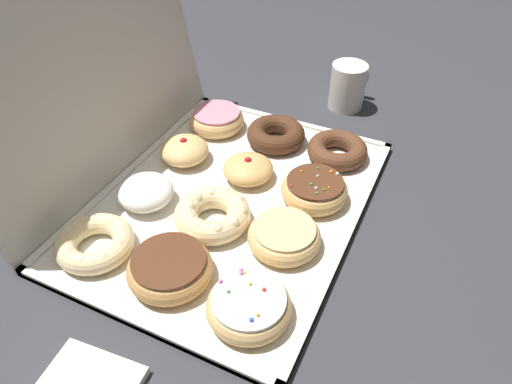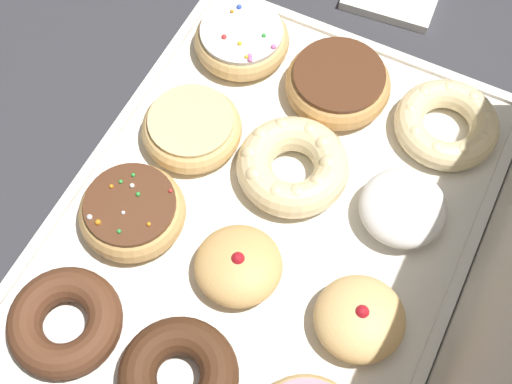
{
  "view_description": "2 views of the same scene",
  "coord_description": "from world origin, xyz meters",
  "px_view_note": "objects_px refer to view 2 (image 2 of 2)",
  "views": [
    {
      "loc": [
        -0.52,
        -0.29,
        0.55
      ],
      "look_at": [
        0.02,
        -0.04,
        0.03
      ],
      "focal_mm": 33.23,
      "sensor_mm": 36.0,
      "label": 1
    },
    {
      "loc": [
        0.3,
        0.14,
        0.7
      ],
      "look_at": [
        -0.01,
        -0.02,
        0.04
      ],
      "focal_mm": 50.83,
      "sensor_mm": 36.0,
      "label": 2
    }
  ],
  "objects_px": {
    "chocolate_cake_ring_donut_3": "(65,322)",
    "chocolate_frosted_donut_4": "(338,83)",
    "glazed_ring_donut_1": "(192,128)",
    "powdered_filled_donut_9": "(403,208)",
    "chocolate_cake_ring_donut_7": "(182,378)",
    "jelly_filled_donut_6": "(240,266)",
    "cruller_donut_5": "(289,164)",
    "sprinkle_donut_2": "(132,212)",
    "jelly_filled_donut_10": "(360,319)",
    "donut_box": "(267,223)",
    "sprinkle_donut_0": "(242,40)",
    "cruller_donut_8": "(447,124)"
  },
  "relations": [
    {
      "from": "chocolate_frosted_donut_4",
      "to": "sprinkle_donut_0",
      "type": "bearing_deg",
      "value": -93.91
    },
    {
      "from": "sprinkle_donut_0",
      "to": "cruller_donut_5",
      "type": "relative_size",
      "value": 0.93
    },
    {
      "from": "glazed_ring_donut_1",
      "to": "powdered_filled_donut_9",
      "type": "distance_m",
      "value": 0.25
    },
    {
      "from": "sprinkle_donut_0",
      "to": "glazed_ring_donut_1",
      "type": "xyz_separation_m",
      "value": [
        0.14,
        0.01,
        -0.0
      ]
    },
    {
      "from": "sprinkle_donut_2",
      "to": "powdered_filled_donut_9",
      "type": "xyz_separation_m",
      "value": [
        -0.13,
        0.25,
        0.0
      ]
    },
    {
      "from": "cruller_donut_5",
      "to": "jelly_filled_donut_6",
      "type": "relative_size",
      "value": 1.37
    },
    {
      "from": "sprinkle_donut_0",
      "to": "jelly_filled_donut_6",
      "type": "xyz_separation_m",
      "value": [
        0.26,
        0.13,
        0.0
      ]
    },
    {
      "from": "chocolate_cake_ring_donut_3",
      "to": "jelly_filled_donut_10",
      "type": "height_order",
      "value": "jelly_filled_donut_10"
    },
    {
      "from": "chocolate_cake_ring_donut_3",
      "to": "cruller_donut_5",
      "type": "height_order",
      "value": "cruller_donut_5"
    },
    {
      "from": "glazed_ring_donut_1",
      "to": "jelly_filled_donut_6",
      "type": "distance_m",
      "value": 0.17
    },
    {
      "from": "sprinkle_donut_0",
      "to": "glazed_ring_donut_1",
      "type": "height_order",
      "value": "sprinkle_donut_0"
    },
    {
      "from": "sprinkle_donut_2",
      "to": "chocolate_cake_ring_donut_3",
      "type": "relative_size",
      "value": 1.0
    },
    {
      "from": "glazed_ring_donut_1",
      "to": "cruller_donut_5",
      "type": "xyz_separation_m",
      "value": [
        -0.01,
        0.12,
        0.0
      ]
    },
    {
      "from": "jelly_filled_donut_6",
      "to": "jelly_filled_donut_10",
      "type": "xyz_separation_m",
      "value": [
        -0.0,
        0.13,
        0.0
      ]
    },
    {
      "from": "donut_box",
      "to": "cruller_donut_5",
      "type": "bearing_deg",
      "value": -175.69
    },
    {
      "from": "chocolate_frosted_donut_4",
      "to": "jelly_filled_donut_10",
      "type": "relative_size",
      "value": 1.36
    },
    {
      "from": "chocolate_frosted_donut_4",
      "to": "jelly_filled_donut_6",
      "type": "xyz_separation_m",
      "value": [
        0.25,
        0.0,
        -0.0
      ]
    },
    {
      "from": "powdered_filled_donut_9",
      "to": "jelly_filled_donut_6",
      "type": "bearing_deg",
      "value": -42.74
    },
    {
      "from": "glazed_ring_donut_1",
      "to": "sprinkle_donut_2",
      "type": "height_order",
      "value": "sprinkle_donut_2"
    },
    {
      "from": "jelly_filled_donut_6",
      "to": "chocolate_cake_ring_donut_7",
      "type": "height_order",
      "value": "jelly_filled_donut_6"
    },
    {
      "from": "cruller_donut_8",
      "to": "powdered_filled_donut_9",
      "type": "bearing_deg",
      "value": -2.71
    },
    {
      "from": "sprinkle_donut_0",
      "to": "chocolate_cake_ring_donut_3",
      "type": "height_order",
      "value": "sprinkle_donut_0"
    },
    {
      "from": "donut_box",
      "to": "jelly_filled_donut_10",
      "type": "xyz_separation_m",
      "value": [
        0.06,
        0.13,
        0.03
      ]
    },
    {
      "from": "donut_box",
      "to": "cruller_donut_5",
      "type": "relative_size",
      "value": 4.47
    },
    {
      "from": "jelly_filled_donut_6",
      "to": "jelly_filled_donut_10",
      "type": "bearing_deg",
      "value": 91.1
    },
    {
      "from": "glazed_ring_donut_1",
      "to": "powdered_filled_donut_9",
      "type": "height_order",
      "value": "powdered_filled_donut_9"
    },
    {
      "from": "sprinkle_donut_2",
      "to": "chocolate_cake_ring_donut_3",
      "type": "xyz_separation_m",
      "value": [
        0.13,
        0.0,
        -0.0
      ]
    },
    {
      "from": "jelly_filled_donut_6",
      "to": "powdered_filled_donut_9",
      "type": "xyz_separation_m",
      "value": [
        -0.13,
        0.12,
        0.0
      ]
    },
    {
      "from": "sprinkle_donut_2",
      "to": "donut_box",
      "type": "bearing_deg",
      "value": 116.05
    },
    {
      "from": "sprinkle_donut_0",
      "to": "chocolate_cake_ring_donut_7",
      "type": "xyz_separation_m",
      "value": [
        0.38,
        0.13,
        -0.0
      ]
    },
    {
      "from": "chocolate_cake_ring_donut_3",
      "to": "chocolate_frosted_donut_4",
      "type": "xyz_separation_m",
      "value": [
        -0.38,
        0.12,
        0.0
      ]
    },
    {
      "from": "sprinkle_donut_2",
      "to": "chocolate_cake_ring_donut_3",
      "type": "distance_m",
      "value": 0.13
    },
    {
      "from": "chocolate_cake_ring_donut_7",
      "to": "cruller_donut_5",
      "type": "bearing_deg",
      "value": -177.94
    },
    {
      "from": "chocolate_cake_ring_donut_3",
      "to": "chocolate_cake_ring_donut_7",
      "type": "xyz_separation_m",
      "value": [
        -0.0,
        0.13,
        0.0
      ]
    },
    {
      "from": "sprinkle_donut_2",
      "to": "jelly_filled_donut_10",
      "type": "bearing_deg",
      "value": 89.61
    },
    {
      "from": "chocolate_cake_ring_donut_3",
      "to": "chocolate_cake_ring_donut_7",
      "type": "distance_m",
      "value": 0.13
    },
    {
      "from": "cruller_donut_8",
      "to": "chocolate_cake_ring_donut_3",
      "type": "bearing_deg",
      "value": -33.66
    },
    {
      "from": "glazed_ring_donut_1",
      "to": "sprinkle_donut_2",
      "type": "bearing_deg",
      "value": -2.41
    },
    {
      "from": "chocolate_frosted_donut_4",
      "to": "chocolate_cake_ring_donut_7",
      "type": "distance_m",
      "value": 0.37
    },
    {
      "from": "jelly_filled_donut_10",
      "to": "sprinkle_donut_2",
      "type": "bearing_deg",
      "value": -90.39
    },
    {
      "from": "cruller_donut_8",
      "to": "cruller_donut_5",
      "type": "bearing_deg",
      "value": -46.74
    },
    {
      "from": "chocolate_cake_ring_donut_3",
      "to": "cruller_donut_8",
      "type": "bearing_deg",
      "value": 146.34
    },
    {
      "from": "chocolate_cake_ring_donut_3",
      "to": "chocolate_frosted_donut_4",
      "type": "distance_m",
      "value": 0.4
    },
    {
      "from": "chocolate_frosted_donut_4",
      "to": "jelly_filled_donut_6",
      "type": "height_order",
      "value": "jelly_filled_donut_6"
    },
    {
      "from": "sprinkle_donut_2",
      "to": "chocolate_cake_ring_donut_7",
      "type": "relative_size",
      "value": 0.99
    },
    {
      "from": "donut_box",
      "to": "sprinkle_donut_0",
      "type": "distance_m",
      "value": 0.23
    },
    {
      "from": "cruller_donut_5",
      "to": "powdered_filled_donut_9",
      "type": "xyz_separation_m",
      "value": [
        -0.0,
        0.13,
        0.0
      ]
    },
    {
      "from": "glazed_ring_donut_1",
      "to": "sprinkle_donut_2",
      "type": "xyz_separation_m",
      "value": [
        0.12,
        -0.0,
        0.0
      ]
    },
    {
      "from": "cruller_donut_8",
      "to": "jelly_filled_donut_10",
      "type": "xyz_separation_m",
      "value": [
        0.25,
        -0.0,
        0.0
      ]
    },
    {
      "from": "glazed_ring_donut_1",
      "to": "jelly_filled_donut_10",
      "type": "xyz_separation_m",
      "value": [
        0.12,
        0.25,
        0.0
      ]
    }
  ]
}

